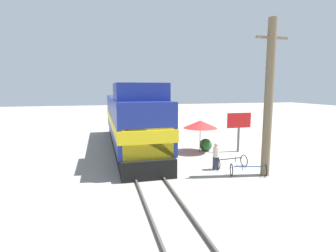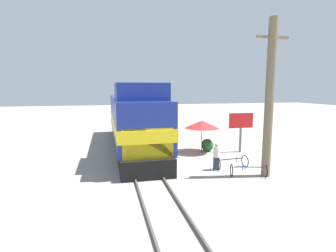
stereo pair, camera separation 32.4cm
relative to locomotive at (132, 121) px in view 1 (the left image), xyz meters
name	(u,v)px [view 1 (the left image)]	position (x,y,z in m)	size (l,w,h in m)	color
ground_plane	(143,168)	(0.00, -5.39, -2.14)	(120.00, 120.00, 0.00)	gray
rail_near	(131,168)	(-0.72, -5.39, -2.06)	(0.08, 43.89, 0.15)	#4C4742
rail_far	(155,166)	(0.72, -5.39, -2.06)	(0.08, 43.89, 0.15)	#4C4742
locomotive	(132,121)	(0.00, 0.00, 0.00)	(3.17, 16.22, 4.99)	black
utility_pole	(269,99)	(6.21, -8.29, 2.01)	(1.80, 0.45, 8.21)	#726047
vendor_umbrella	(200,124)	(4.73, -2.49, -0.06)	(2.50, 2.50, 2.37)	#4C4C4C
billboard_sign	(239,123)	(7.51, -3.11, 0.02)	(1.89, 0.12, 2.90)	#595959
shrub_cluster	(206,145)	(5.27, -2.26, -1.67)	(0.93, 0.93, 0.93)	#236028
person_bystander	(216,155)	(4.04, -6.71, -1.29)	(0.34, 0.34, 1.58)	#2D3347
bicycle	(231,162)	(5.04, -6.64, -1.77)	(1.95, 0.88, 0.72)	black
bicycle_spare	(248,170)	(5.25, -8.18, -1.79)	(1.95, 1.17, 0.67)	black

